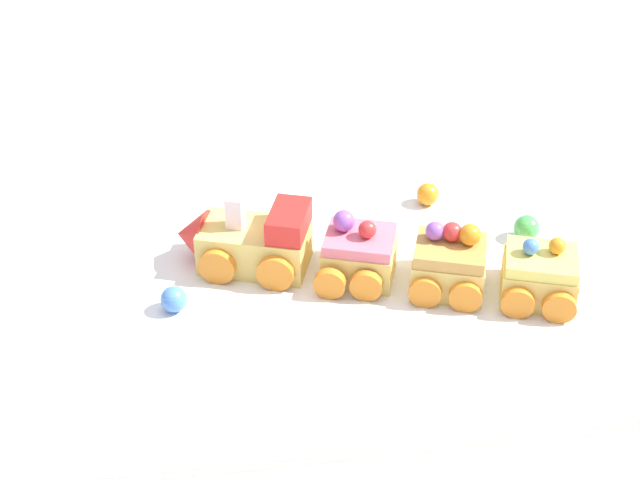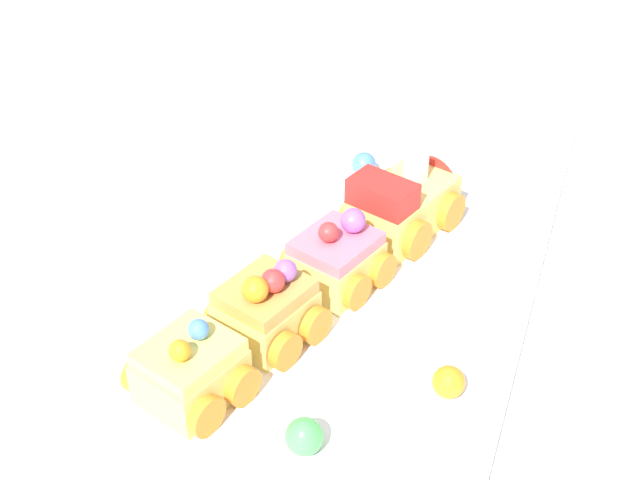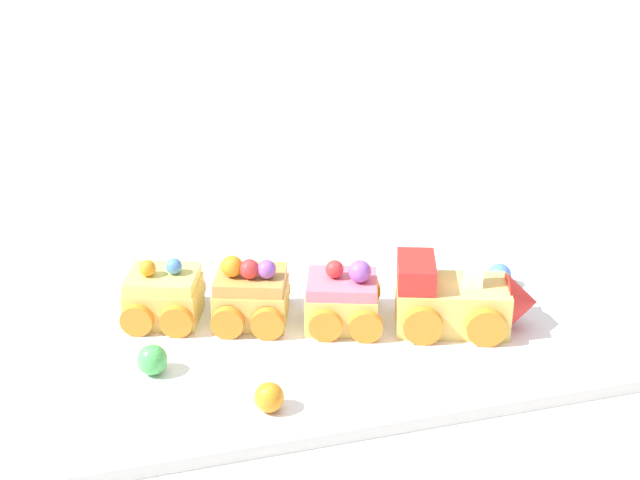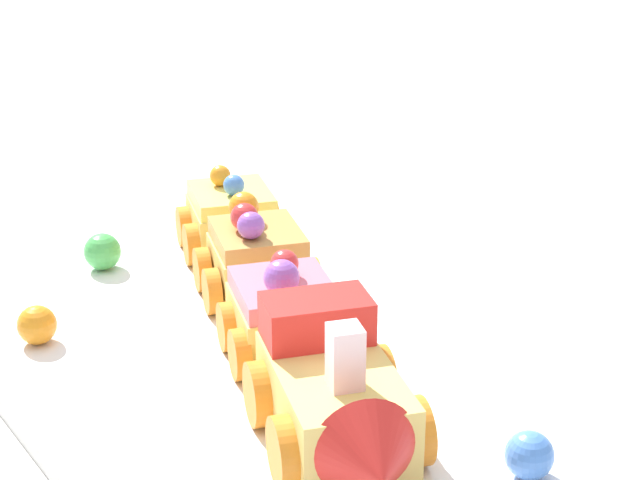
% 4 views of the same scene
% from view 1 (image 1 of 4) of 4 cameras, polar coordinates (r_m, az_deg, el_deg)
% --- Properties ---
extents(ground_plane, '(10.00, 10.00, 0.00)m').
position_cam_1_polar(ground_plane, '(0.84, 2.82, -4.11)').
color(ground_plane, beige).
extents(display_board, '(0.82, 0.38, 0.01)m').
position_cam_1_polar(display_board, '(0.84, 2.84, -3.79)').
color(display_board, white).
rests_on(display_board, ground_plane).
extents(cake_train_locomotive, '(0.14, 0.10, 0.07)m').
position_cam_1_polar(cake_train_locomotive, '(0.86, -4.75, -0.09)').
color(cake_train_locomotive, '#EACC66').
rests_on(cake_train_locomotive, display_board).
extents(cake_car_strawberry, '(0.09, 0.09, 0.07)m').
position_cam_1_polar(cake_car_strawberry, '(0.84, 2.20, -0.96)').
color(cake_car_strawberry, '#EACC66').
rests_on(cake_car_strawberry, display_board).
extents(cake_car_caramel, '(0.09, 0.09, 0.07)m').
position_cam_1_polar(cake_car_caramel, '(0.84, 8.25, -1.52)').
color(cake_car_caramel, '#EACC66').
rests_on(cake_car_caramel, display_board).
extents(cake_car_lemon, '(0.09, 0.09, 0.06)m').
position_cam_1_polar(cake_car_lemon, '(0.84, 13.85, -2.26)').
color(cake_car_lemon, '#EACC66').
rests_on(cake_car_lemon, display_board).
extents(gumball_blue, '(0.02, 0.02, 0.02)m').
position_cam_1_polar(gumball_blue, '(0.82, -9.34, -3.89)').
color(gumball_blue, '#4C84E0').
rests_on(gumball_blue, display_board).
extents(gumball_orange, '(0.02, 0.02, 0.02)m').
position_cam_1_polar(gumball_orange, '(0.97, 6.91, 2.93)').
color(gumball_orange, orange).
rests_on(gumball_orange, display_board).
extents(gumball_green, '(0.03, 0.03, 0.03)m').
position_cam_1_polar(gumball_green, '(0.93, 13.09, 0.77)').
color(gumball_green, '#4CBC56').
rests_on(gumball_green, display_board).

